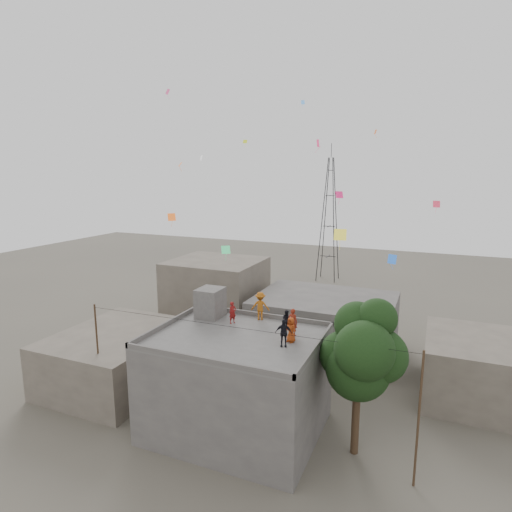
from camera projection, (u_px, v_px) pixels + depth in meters
The scene contains 18 objects.
ground at pixel (237, 428), 26.87m from camera, with size 140.00×140.00×0.00m, color #4E4A40.
main_building at pixel (237, 383), 26.29m from camera, with size 10.00×8.00×6.10m.
parapet at pixel (236, 334), 25.68m from camera, with size 10.00×8.00×0.30m.
stair_head_box at pixel (210, 303), 29.10m from camera, with size 1.60×1.80×2.00m, color #4E4B49.
neighbor_west at pixel (118, 357), 32.52m from camera, with size 8.00×10.00×4.00m, color #585045.
neighbor_north at pixel (324, 324), 38.28m from camera, with size 12.00×9.00×5.00m, color #4E4B49.
neighbor_northwest at pixel (216, 293), 44.50m from camera, with size 9.00×8.00×7.00m, color #585045.
neighbor_east at pixel (477, 369), 30.11m from camera, with size 7.00×8.00×4.40m, color #585045.
tree at pixel (362, 353), 23.42m from camera, with size 4.90×4.60×9.10m.
utility_line at pixel (235, 382), 24.82m from camera, with size 20.12×0.62×7.40m.
transmission_tower at pixel (329, 220), 62.83m from camera, with size 2.97×2.97×20.01m.
person_red_adult at pixel (293, 322), 25.77m from camera, with size 0.62×0.41×1.69m, color maroon.
person_orange_child at pixel (291, 330), 24.78m from camera, with size 0.73×0.47×1.48m, color #A53B12.
person_dark_child at pixel (286, 319), 26.98m from camera, with size 0.59×0.46×1.21m, color black.
person_dark_adult at pixel (283, 333), 24.14m from camera, with size 0.94×0.39×1.60m, color black.
person_orange_adult at pixel (260, 306), 28.54m from camera, with size 1.23×0.71×1.91m, color #A35412.
person_red_child at pixel (233, 313), 27.90m from camera, with size 0.53×0.35×1.45m, color maroon.
kites at pixel (287, 184), 28.85m from camera, with size 20.44×18.71×11.95m.
Camera 1 is at (10.60, -21.92, 15.75)m, focal length 30.00 mm.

